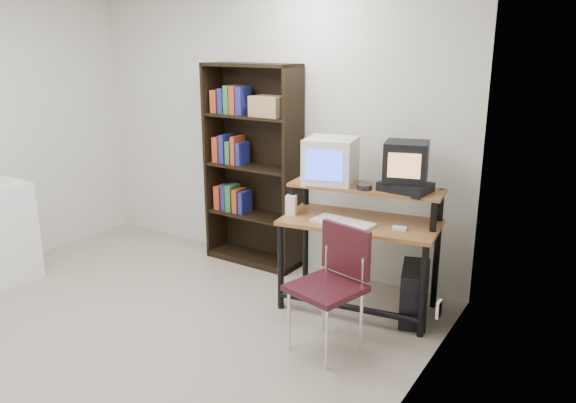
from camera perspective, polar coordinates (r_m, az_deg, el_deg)
The scene contains 16 objects.
floor at distance 4.30m, azimuth -17.58°, elevation -13.67°, with size 4.00×4.00×0.01m, color #A59888.
back_wall at distance 5.32m, azimuth -2.34°, elevation 7.61°, with size 4.00×0.01×2.60m, color beige.
right_wall at distance 2.66m, azimuth 9.60°, elevation -0.97°, with size 0.01×4.00×2.60m, color beige.
computer_desk at distance 4.40m, azimuth 7.39°, elevation -2.44°, with size 1.26×0.75×0.98m.
crt_monitor at distance 4.49m, azimuth 4.36°, elevation 4.13°, with size 0.46×0.46×0.37m.
vcr at distance 4.31m, azimuth 11.84°, elevation 1.40°, with size 0.36×0.26×0.08m, color black.
crt_tv at distance 4.31m, azimuth 11.91°, elevation 4.00°, with size 0.39×0.38×0.30m.
cd_spindle at distance 4.31m, azimuth 7.76°, elevation 1.41°, with size 0.12×0.12×0.05m, color #26262B.
keyboard at distance 4.28m, azimuth 5.62°, elevation -2.23°, with size 0.47×0.21×0.04m, color silver.
mousepad at distance 4.22m, azimuth 11.44°, elevation -2.96°, with size 0.22×0.18×0.01m, color black.
mouse at distance 4.20m, azimuth 11.23°, elevation -2.76°, with size 0.10×0.06×0.03m, color white.
desk_speaker at distance 4.47m, azimuth 0.32°, elevation -0.44°, with size 0.08×0.07×0.17m, color silver.
pc_tower at distance 4.46m, azimuth 12.73°, elevation -9.08°, with size 0.20×0.45×0.42m, color black.
school_chair at distance 3.85m, azimuth 4.62°, elevation -7.53°, with size 0.53×0.53×0.87m.
bookshelf at distance 5.28m, azimuth -3.51°, elevation 3.83°, with size 0.95×0.35×1.88m.
wall_outlet at distance 4.05m, azimuth 15.07°, elevation -10.52°, with size 0.02×0.08×0.12m, color beige.
Camera 1 is at (2.93, -2.37, 2.06)m, focal length 35.00 mm.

